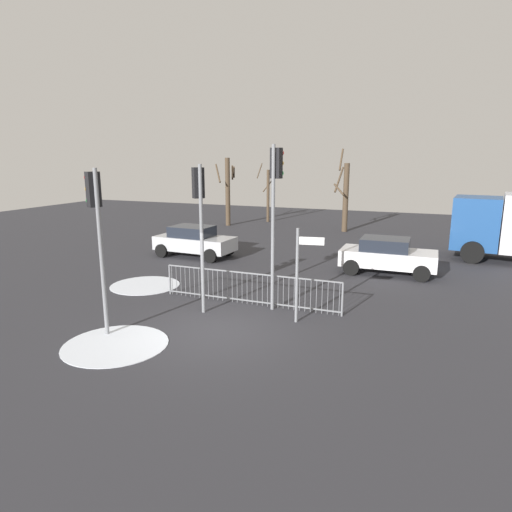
% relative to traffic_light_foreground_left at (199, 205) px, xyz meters
% --- Properties ---
extents(ground_plane, '(60.00, 60.00, 0.00)m').
position_rel_traffic_light_foreground_left_xyz_m(ground_plane, '(1.16, -1.34, -3.31)').
color(ground_plane, '#2D2D33').
extents(traffic_light_foreground_left, '(0.48, 0.45, 4.52)m').
position_rel_traffic_light_foreground_left_xyz_m(traffic_light_foreground_left, '(0.00, 0.00, 0.00)').
color(traffic_light_foreground_left, slate).
rests_on(traffic_light_foreground_left, ground).
extents(traffic_light_mid_left, '(0.54, 0.39, 4.45)m').
position_rel_traffic_light_foreground_left_xyz_m(traffic_light_mid_left, '(-1.63, -2.57, -0.05)').
color(traffic_light_mid_left, slate).
rests_on(traffic_light_mid_left, ground).
extents(traffic_light_rear_left, '(0.36, 0.56, 5.09)m').
position_rel_traffic_light_foreground_left_xyz_m(traffic_light_rear_left, '(2.03, 1.09, 0.40)').
color(traffic_light_rear_left, slate).
rests_on(traffic_light_rear_left, ground).
extents(direction_sign_post, '(0.78, 0.17, 2.78)m').
position_rel_traffic_light_foreground_left_xyz_m(direction_sign_post, '(3.09, 0.17, -1.75)').
color(direction_sign_post, slate).
rests_on(direction_sign_post, ground).
extents(pedestrian_guard_railing, '(6.11, 0.08, 1.07)m').
position_rel_traffic_light_foreground_left_xyz_m(pedestrian_guard_railing, '(1.16, 1.13, -2.76)').
color(pedestrian_guard_railing, slate).
rests_on(pedestrian_guard_railing, ground).
extents(car_silver_trailing, '(3.89, 2.10, 1.47)m').
position_rel_traffic_light_foreground_left_xyz_m(car_silver_trailing, '(-4.09, 6.83, -2.54)').
color(car_silver_trailing, '#B2B5BA').
rests_on(car_silver_trailing, ground).
extents(car_white_near, '(3.80, 1.93, 1.47)m').
position_rel_traffic_light_foreground_left_xyz_m(car_white_near, '(4.90, 6.92, -2.54)').
color(car_white_near, silver).
rests_on(car_white_near, ground).
extents(bare_tree_left, '(0.99, 1.51, 5.23)m').
position_rel_traffic_light_foreground_left_xyz_m(bare_tree_left, '(1.22, 16.87, -0.99)').
color(bare_tree_left, '#473828').
rests_on(bare_tree_left, ground).
extents(bare_tree_centre, '(1.66, 1.64, 4.66)m').
position_rel_traffic_light_foreground_left_xyz_m(bare_tree_centre, '(-6.83, 16.46, -0.86)').
color(bare_tree_centre, '#473828').
rests_on(bare_tree_centre, ground).
extents(bare_tree_right, '(1.46, 1.45, 4.48)m').
position_rel_traffic_light_foreground_left_xyz_m(bare_tree_right, '(-4.87, 19.23, -1.22)').
color(bare_tree_right, '#473828').
rests_on(bare_tree_right, ground).
extents(snow_patch_kerb, '(2.68, 2.68, 0.01)m').
position_rel_traffic_light_foreground_left_xyz_m(snow_patch_kerb, '(-0.81, -3.13, -3.30)').
color(snow_patch_kerb, silver).
rests_on(snow_patch_kerb, ground).
extents(snow_patch_island, '(2.57, 2.57, 0.01)m').
position_rel_traffic_light_foreground_left_xyz_m(snow_patch_island, '(-3.33, 1.70, -3.30)').
color(snow_patch_island, silver).
rests_on(snow_patch_island, ground).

